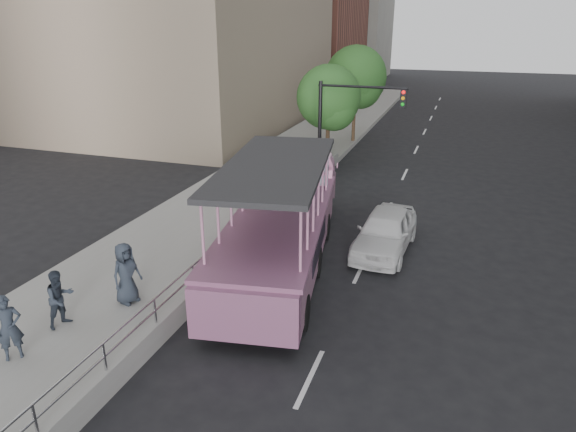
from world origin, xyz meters
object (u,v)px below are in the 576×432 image
at_px(car, 385,231).
at_px(parking_sign, 297,178).
at_px(pedestrian_mid, 60,298).
at_px(pedestrian_far, 126,273).
at_px(duck_boat, 284,219).
at_px(pedestrian_near, 9,328).
at_px(street_tree_far, 357,79).
at_px(street_tree_near, 330,100).
at_px(traffic_signal, 344,118).

relative_size(car, parking_sign, 1.66).
relative_size(pedestrian_mid, pedestrian_far, 0.87).
relative_size(duck_boat, pedestrian_near, 7.16).
bearing_deg(street_tree_far, car, -74.12).
height_order(duck_boat, pedestrian_mid, duck_boat).
bearing_deg(street_tree_far, street_tree_near, -91.91).
distance_m(pedestrian_mid, traffic_signal, 15.61).
xyz_separation_m(parking_sign, traffic_signal, (0.92, 4.40, 1.79)).
bearing_deg(traffic_signal, pedestrian_near, -104.12).
relative_size(parking_sign, street_tree_far, 0.42).
bearing_deg(street_tree_near, pedestrian_near, -97.28).
distance_m(duck_boat, parking_sign, 4.09).
xyz_separation_m(traffic_signal, street_tree_far, (-1.40, 9.43, 0.81)).
distance_m(duck_boat, car, 3.73).
bearing_deg(parking_sign, car, -29.68).
relative_size(duck_boat, pedestrian_mid, 7.50).
relative_size(street_tree_near, street_tree_far, 0.89).
xyz_separation_m(pedestrian_mid, traffic_signal, (4.02, 14.89, 2.41)).
bearing_deg(car, parking_sign, 153.63).
relative_size(traffic_signal, street_tree_near, 0.91).
bearing_deg(pedestrian_far, street_tree_near, 11.36).
distance_m(pedestrian_mid, street_tree_near, 18.68).
bearing_deg(street_tree_far, pedestrian_near, -96.04).
bearing_deg(traffic_signal, parking_sign, -101.81).
xyz_separation_m(pedestrian_mid, street_tree_far, (2.62, 24.32, 3.21)).
bearing_deg(traffic_signal, pedestrian_far, -103.13).
bearing_deg(pedestrian_near, pedestrian_mid, 37.72).
bearing_deg(street_tree_far, pedestrian_mid, -96.16).
height_order(pedestrian_far, street_tree_far, street_tree_far).
height_order(duck_boat, street_tree_far, street_tree_far).
bearing_deg(street_tree_far, traffic_signal, -81.57).
height_order(pedestrian_near, parking_sign, parking_sign).
height_order(pedestrian_near, traffic_signal, traffic_signal).
height_order(car, pedestrian_near, pedestrian_near).
xyz_separation_m(duck_boat, traffic_signal, (0.08, 8.39, 2.07)).
bearing_deg(duck_boat, traffic_signal, 89.47).
bearing_deg(street_tree_near, car, -64.75).
height_order(duck_boat, traffic_signal, traffic_signal).
bearing_deg(parking_sign, duck_boat, -78.08).
bearing_deg(pedestrian_near, pedestrian_far, 23.73).
xyz_separation_m(pedestrian_mid, parking_sign, (3.10, 10.49, 0.61)).
relative_size(duck_boat, street_tree_near, 2.08).
bearing_deg(parking_sign, pedestrian_far, -103.78).
height_order(car, traffic_signal, traffic_signal).
bearing_deg(pedestrian_mid, parking_sign, -0.44).
distance_m(pedestrian_far, street_tree_far, 23.01).
distance_m(parking_sign, traffic_signal, 4.84).
height_order(pedestrian_near, pedestrian_far, pedestrian_far).
height_order(pedestrian_far, parking_sign, parking_sign).
distance_m(traffic_signal, street_tree_far, 9.57).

